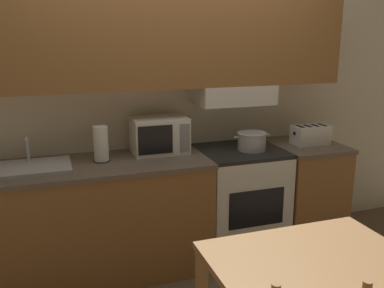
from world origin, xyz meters
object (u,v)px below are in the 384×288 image
microwave (159,135)px  toaster (310,135)px  dining_table (311,281)px  cooking_pot (252,141)px  sink_basin (28,167)px  paper_towel_roll (101,144)px  stove_range (239,200)px

microwave → toaster: microwave is taller
microwave → dining_table: microwave is taller
cooking_pot → sink_basin: (-1.70, 0.04, -0.06)m
sink_basin → paper_towel_roll: paper_towel_roll is taller
cooking_pot → stove_range: bearing=146.7°
stove_range → dining_table: stove_range is taller
stove_range → dining_table: size_ratio=0.90×
microwave → sink_basin: (-0.98, -0.14, -0.12)m
toaster → sink_basin: size_ratio=0.56×
sink_basin → dining_table: bearing=-48.8°
paper_towel_roll → dining_table: 1.77m
stove_range → cooking_pot: (0.07, -0.05, 0.52)m
microwave → paper_towel_roll: microwave is taller
stove_range → toaster: toaster is taller
microwave → toaster: (1.28, -0.16, -0.06)m
stove_range → microwave: (-0.65, 0.13, 0.58)m
microwave → dining_table: bearing=-78.6°
microwave → toaster: size_ratio=1.35×
paper_towel_roll → sink_basin: bearing=-176.0°
microwave → paper_towel_roll: (-0.47, -0.10, -0.01)m
dining_table → sink_basin: bearing=131.2°
microwave → stove_range: bearing=-11.0°
toaster → microwave: bearing=172.8°
stove_range → paper_towel_roll: paper_towel_roll is taller
sink_basin → dining_table: 2.00m
cooking_pot → paper_towel_roll: bearing=176.5°
cooking_pot → paper_towel_roll: 1.20m
microwave → sink_basin: size_ratio=0.75×
microwave → paper_towel_roll: bearing=-167.8°
microwave → toaster: 1.29m
cooking_pot → microwave: (-0.72, 0.17, 0.06)m
toaster → paper_towel_roll: size_ratio=1.20×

